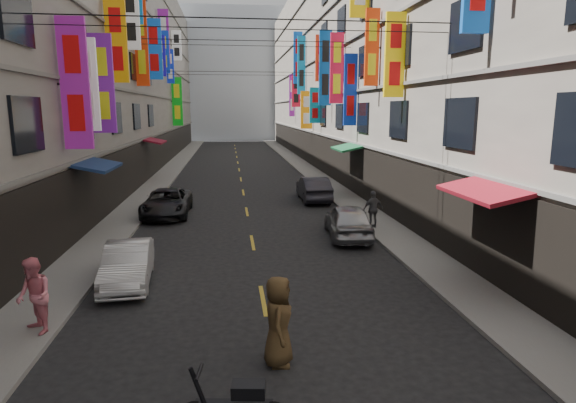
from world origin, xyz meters
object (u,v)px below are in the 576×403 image
object	(u,v)px
pedestrian_rfar	(373,209)
pedestrian_crossing	(278,321)
car_left_mid	(128,264)
car_left_far	(167,203)
car_right_mid	(348,221)
scooter_far_right	(343,229)
pedestrian_lfar	(34,296)
car_right_far	(313,189)

from	to	relation	value
pedestrian_rfar	pedestrian_crossing	bearing A→B (deg)	52.60
car_left_mid	car_left_far	bearing A→B (deg)	85.11
car_right_mid	pedestrian_crossing	size ratio (longest dim) A/B	2.19
scooter_far_right	pedestrian_lfar	size ratio (longest dim) A/B	1.00
scooter_far_right	car_left_far	xyz separation A→B (m)	(-7.71, 5.49, 0.22)
car_left_mid	car_left_far	distance (m)	9.71
car_right_mid	car_right_far	xyz separation A→B (m)	(0.00, 8.30, 0.00)
car_right_mid	car_left_mid	bearing A→B (deg)	35.02
car_left_far	car_right_mid	distance (m)	9.54
car_left_far	pedestrian_rfar	xyz separation A→B (m)	(9.40, -4.11, 0.28)
pedestrian_crossing	scooter_far_right	bearing A→B (deg)	-12.80
scooter_far_right	pedestrian_crossing	xyz separation A→B (m)	(-3.64, -9.49, 0.52)
car_right_far	car_right_mid	bearing A→B (deg)	90.27
car_right_far	car_left_mid	bearing A→B (deg)	58.31
car_left_mid	scooter_far_right	bearing A→B (deg)	23.80
pedestrian_lfar	pedestrian_rfar	distance (m)	14.06
car_left_far	car_right_mid	xyz separation A→B (m)	(8.00, -5.19, 0.05)
pedestrian_rfar	pedestrian_crossing	size ratio (longest dim) A/B	0.86
pedestrian_lfar	pedestrian_crossing	xyz separation A→B (m)	(5.48, -1.87, -0.06)
car_left_far	pedestrian_lfar	size ratio (longest dim) A/B	2.65
scooter_far_right	car_right_far	size ratio (longest dim) A/B	0.41
scooter_far_right	pedestrian_rfar	xyz separation A→B (m)	(1.69, 1.38, 0.50)
scooter_far_right	car_right_far	xyz separation A→B (m)	(0.29, 8.60, 0.27)
car_left_far	car_right_far	world-z (taller)	car_right_far
car_left_mid	car_left_far	xyz separation A→B (m)	(0.00, 9.71, 0.04)
car_right_far	pedestrian_crossing	size ratio (longest dim) A/B	2.27
car_left_mid	pedestrian_crossing	bearing A→B (deg)	-57.18
car_right_mid	car_right_far	distance (m)	8.30
car_right_mid	pedestrian_rfar	distance (m)	1.79
car_right_mid	pedestrian_crossing	xyz separation A→B (m)	(-3.92, -9.79, 0.24)
car_left_mid	pedestrian_crossing	distance (m)	6.67
scooter_far_right	pedestrian_crossing	world-z (taller)	pedestrian_crossing
pedestrian_lfar	pedestrian_crossing	size ratio (longest dim) A/B	0.94
car_right_mid	scooter_far_right	bearing A→B (deg)	51.53
car_left_far	pedestrian_lfar	world-z (taller)	pedestrian_lfar
pedestrian_lfar	pedestrian_rfar	size ratio (longest dim) A/B	1.10
car_left_far	pedestrian_lfar	bearing A→B (deg)	-95.51
pedestrian_lfar	car_left_far	bearing A→B (deg)	133.53
scooter_far_right	pedestrian_crossing	distance (m)	10.18
car_right_far	pedestrian_crossing	distance (m)	18.51
scooter_far_right	car_right_mid	bearing A→B (deg)	-138.59
car_left_mid	pedestrian_rfar	bearing A→B (deg)	25.91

